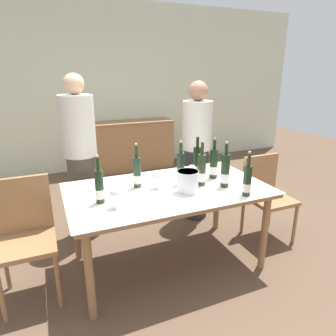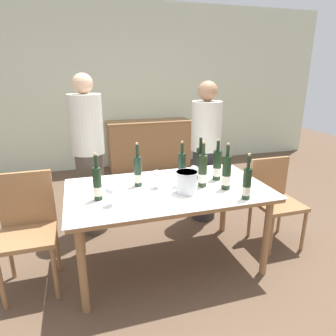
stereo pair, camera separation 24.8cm
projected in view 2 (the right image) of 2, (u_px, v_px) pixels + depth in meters
ground_plane at (168, 262)px, 2.77m from camera, size 12.00×12.00×0.00m
back_wall at (115, 88)px, 5.20m from camera, size 8.00×0.10×2.80m
sideboard_cabinet at (149, 144)px, 5.38m from camera, size 1.47×0.46×0.85m
dining_table at (168, 196)px, 2.56m from camera, size 1.69×0.96×0.74m
ice_bucket at (187, 182)px, 2.42m from camera, size 0.18×0.18×0.18m
wine_bottle_0 at (200, 165)px, 2.71m from camera, size 0.07×0.07×0.39m
wine_bottle_1 at (182, 170)px, 2.58m from camera, size 0.07×0.07×0.39m
wine_bottle_2 at (217, 166)px, 2.71m from camera, size 0.08×0.08×0.38m
wine_bottle_3 at (203, 172)px, 2.55m from camera, size 0.08×0.08×0.39m
wine_bottle_4 at (247, 184)px, 2.30m from camera, size 0.07×0.07×0.36m
wine_bottle_5 at (138, 172)px, 2.56m from camera, size 0.07×0.07×0.38m
wine_bottle_6 at (97, 184)px, 2.28m from camera, size 0.07×0.07×0.37m
wine_bottle_7 at (226, 173)px, 2.49m from camera, size 0.08×0.08×0.39m
wine_glass_0 at (111, 191)px, 2.18m from camera, size 0.08×0.08×0.16m
wine_glass_1 at (157, 175)px, 2.51m from camera, size 0.08×0.08×0.16m
wine_glass_2 at (194, 170)px, 2.65m from camera, size 0.08×0.08×0.15m
chair_right_end at (274, 195)px, 3.01m from camera, size 0.42×0.42×0.86m
chair_left_end at (27, 223)px, 2.37m from camera, size 0.42×0.42×0.93m
person_host at (89, 157)px, 3.08m from camera, size 0.33×0.33×1.67m
person_guest_left at (205, 153)px, 3.39m from camera, size 0.33×0.33×1.59m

